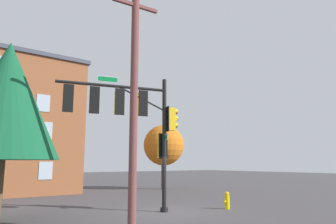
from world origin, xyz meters
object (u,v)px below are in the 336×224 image
object	(u,v)px
tree_near	(6,99)
tree_mid	(164,145)
brick_building	(21,125)
utility_pole	(134,99)
fire_hydrant	(227,200)
signal_pole_assembly	(133,117)

from	to	relation	value
tree_near	tree_mid	world-z (taller)	tree_near
tree_near	brick_building	size ratio (longest dim) A/B	0.70
utility_pole	fire_hydrant	distance (m)	7.65
utility_pole	tree_near	bearing A→B (deg)	-50.02
fire_hydrant	tree_mid	world-z (taller)	tree_mid
fire_hydrant	brick_building	size ratio (longest dim) A/B	0.08
signal_pole_assembly	brick_building	xyz separation A→B (m)	(2.48, -12.35, 0.69)
utility_pole	fire_hydrant	xyz separation A→B (m)	(-6.30, -1.71, -3.99)
signal_pole_assembly	tree_near	size ratio (longest dim) A/B	0.89
utility_pole	signal_pole_assembly	bearing A→B (deg)	-119.41
utility_pole	tree_mid	distance (m)	16.66
signal_pole_assembly	utility_pole	distance (m)	3.76
fire_hydrant	tree_near	bearing A→B (deg)	-13.52
utility_pole	tree_mid	size ratio (longest dim) A/B	1.55
fire_hydrant	tree_mid	size ratio (longest dim) A/B	0.15
utility_pole	tree_near	xyz separation A→B (m)	(3.39, -4.04, 0.26)
utility_pole	tree_mid	bearing A→B (deg)	-128.96
signal_pole_assembly	utility_pole	size ratio (longest dim) A/B	0.73
signal_pole_assembly	fire_hydrant	size ratio (longest dim) A/B	7.55
tree_near	brick_building	bearing A→B (deg)	-103.37
tree_near	brick_building	distance (m)	11.92
utility_pole	fire_hydrant	world-z (taller)	utility_pole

